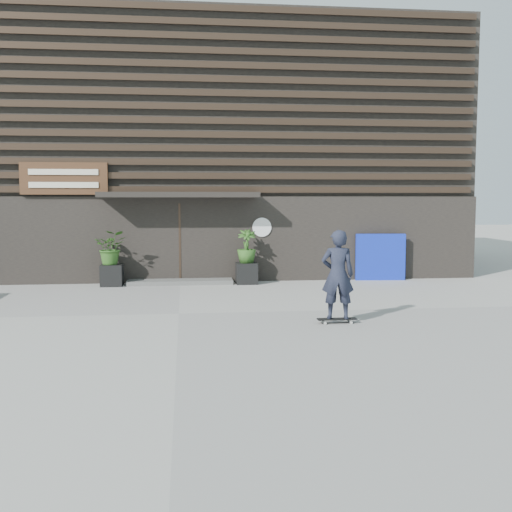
{
  "coord_description": "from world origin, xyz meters",
  "views": [
    {
      "loc": [
        0.15,
        -13.07,
        2.47
      ],
      "look_at": [
        1.81,
        1.24,
        1.1
      ],
      "focal_mm": 43.22,
      "sensor_mm": 36.0,
      "label": 1
    }
  ],
  "objects": [
    {
      "name": "planter_pot_left",
      "position": [
        -1.9,
        4.4,
        0.3
      ],
      "size": [
        0.6,
        0.6,
        0.6
      ],
      "primitive_type": "cube",
      "color": "black",
      "rests_on": "ground"
    },
    {
      "name": "building",
      "position": [
        -0.0,
        9.96,
        3.99
      ],
      "size": [
        18.0,
        11.0,
        8.0
      ],
      "color": "black",
      "rests_on": "ground"
    },
    {
      "name": "bamboo_left",
      "position": [
        -1.9,
        4.4,
        1.08
      ],
      "size": [
        0.86,
        0.75,
        0.96
      ],
      "primitive_type": "imported",
      "color": "#2D591E",
      "rests_on": "planter_pot_left"
    },
    {
      "name": "bamboo_right",
      "position": [
        1.9,
        4.4,
        1.08
      ],
      "size": [
        0.54,
        0.54,
        0.96
      ],
      "primitive_type": "imported",
      "color": "#2D591E",
      "rests_on": "planter_pot_right"
    },
    {
      "name": "ground",
      "position": [
        0.0,
        0.0,
        0.0
      ],
      "size": [
        80.0,
        80.0,
        0.0
      ],
      "primitive_type": "plane",
      "color": "#9B9893",
      "rests_on": "ground"
    },
    {
      "name": "planter_pot_right",
      "position": [
        1.9,
        4.4,
        0.3
      ],
      "size": [
        0.6,
        0.6,
        0.6
      ],
      "primitive_type": "cube",
      "color": "black",
      "rests_on": "ground"
    },
    {
      "name": "blue_tarp",
      "position": [
        5.96,
        4.7,
        0.69
      ],
      "size": [
        1.49,
        0.23,
        1.39
      ],
      "primitive_type": "cube",
      "rotation": [
        0.0,
        0.0,
        -0.08
      ],
      "color": "#0D21AE",
      "rests_on": "ground"
    },
    {
      "name": "entrance_step",
      "position": [
        0.0,
        4.6,
        0.06
      ],
      "size": [
        3.0,
        0.8,
        0.12
      ],
      "primitive_type": "cube",
      "color": "#51514E",
      "rests_on": "ground"
    },
    {
      "name": "skateboarder",
      "position": [
        3.11,
        -1.38,
        0.96
      ],
      "size": [
        0.78,
        0.5,
        1.85
      ],
      "color": "black",
      "rests_on": "ground"
    }
  ]
}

